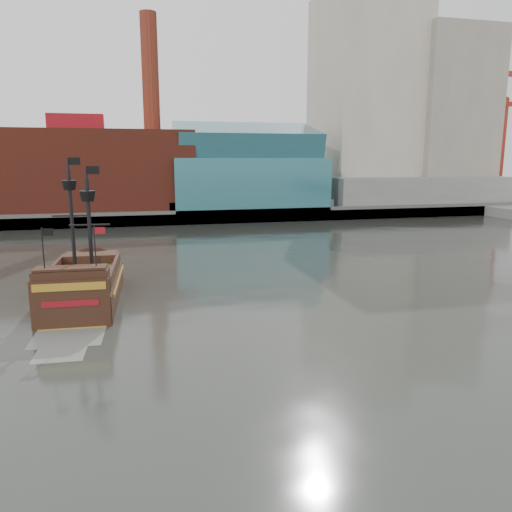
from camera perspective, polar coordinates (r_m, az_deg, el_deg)
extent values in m
plane|color=#252722|center=(33.57, 9.39, -9.95)|extent=(400.00, 400.00, 0.00)
cube|color=slate|center=(121.82, -8.05, 5.85)|extent=(220.00, 60.00, 2.00)
cube|color=#4C4C49|center=(92.66, -6.09, 4.44)|extent=(220.00, 1.00, 2.60)
cube|color=maroon|center=(101.11, -19.57, 9.09)|extent=(42.00, 18.00, 15.00)
cube|color=#2A6470|center=(101.36, -1.09, 8.31)|extent=(30.00, 16.00, 10.00)
cube|color=beige|center=(121.48, 12.31, 17.04)|extent=(20.00, 22.00, 46.00)
cube|color=gray|center=(126.64, 20.63, 14.52)|extent=(18.00, 18.00, 38.00)
cube|color=beige|center=(141.36, 12.99, 17.36)|extent=(24.00, 20.00, 52.00)
cube|color=slate|center=(112.68, 18.73, 6.99)|extent=(40.00, 6.00, 6.00)
cylinder|color=maroon|center=(104.00, -12.00, 19.76)|extent=(3.20, 3.20, 22.00)
cube|color=#2A6470|center=(101.29, -1.11, 12.83)|extent=(28.00, 14.94, 8.78)
cube|color=slate|center=(143.35, 25.43, 6.67)|extent=(4.00, 4.00, 3.00)
cylinder|color=maroon|center=(143.23, 25.92, 12.45)|extent=(1.40, 1.40, 32.00)
cube|color=maroon|center=(142.77, 25.48, 18.56)|extent=(5.00, 2.50, 2.50)
cube|color=slate|center=(157.41, 25.96, 6.93)|extent=(4.00, 4.00, 3.00)
cylinder|color=maroon|center=(157.21, 26.32, 11.10)|extent=(1.40, 1.40, 26.00)
cube|color=maroon|center=(156.00, 25.84, 15.58)|extent=(5.00, 2.50, 2.50)
cube|color=black|center=(44.70, -18.98, -4.17)|extent=(6.18, 13.54, 2.88)
cube|color=#462F19|center=(44.32, -19.11, -2.16)|extent=(5.57, 12.19, 0.33)
cube|color=black|center=(49.40, -18.33, -0.33)|extent=(4.83, 2.89, 1.11)
cube|color=black|center=(38.59, -20.30, -2.90)|extent=(5.34, 2.03, 1.99)
cube|color=black|center=(38.07, -20.36, -5.85)|extent=(5.43, 0.54, 4.43)
cube|color=#A77A20|center=(37.47, -20.57, -3.32)|extent=(4.98, 0.33, 0.55)
cube|color=maroon|center=(37.78, -20.45, -5.11)|extent=(3.87, 0.28, 0.44)
cylinder|color=black|center=(45.32, -20.30, 3.80)|extent=(0.32, 0.32, 8.64)
cylinder|color=black|center=(41.51, -18.47, 2.84)|extent=(0.32, 0.32, 7.97)
cone|color=black|center=(45.07, -20.56, 7.57)|extent=(1.28, 1.28, 0.78)
cone|color=black|center=(41.23, -18.69, 6.50)|extent=(1.28, 1.28, 0.78)
cube|color=black|center=(44.94, -20.10, 10.14)|extent=(1.00, 0.08, 0.61)
cube|color=black|center=(41.08, -18.17, 9.30)|extent=(1.00, 0.08, 0.61)
cube|color=gray|center=(36.73, -20.66, -8.66)|extent=(4.90, 4.21, 0.02)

